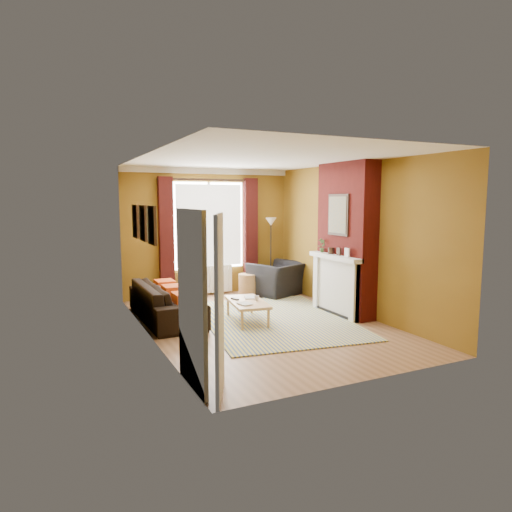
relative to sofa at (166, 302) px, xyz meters
name	(u,v)px	position (x,y,z in m)	size (l,w,h in m)	color
ground	(262,324)	(1.42, -0.98, -0.33)	(5.50, 5.50, 0.00)	brown
room_walls	(287,241)	(2.05, -0.70, 1.06)	(3.82, 5.54, 2.83)	brown
striped_rug	(275,319)	(1.73, -0.84, -0.32)	(2.88, 3.69, 0.02)	#38579A
sofa	(166,302)	(0.00, 0.00, 0.00)	(2.23, 0.87, 0.65)	black
armchair	(278,279)	(2.79, 1.03, 0.04)	(1.12, 0.98, 0.73)	black
coffee_table	(247,303)	(1.24, -0.76, 0.01)	(0.72, 1.20, 0.37)	#D7AF7C
wicker_stool	(248,285)	(2.11, 1.17, -0.08)	(0.44, 0.44, 0.50)	olive
floor_lamp	(271,233)	(2.81, 1.42, 1.02)	(0.32, 0.32, 1.71)	black
book_a	(240,305)	(1.00, -1.01, 0.06)	(0.19, 0.25, 0.02)	#999999
book_b	(245,297)	(1.29, -0.53, 0.06)	(0.19, 0.26, 0.02)	#999999
mug	(257,298)	(1.40, -0.80, 0.09)	(0.09, 0.09, 0.08)	#999999
tv_remote	(235,299)	(1.09, -0.57, 0.06)	(0.10, 0.18, 0.02)	#27272A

